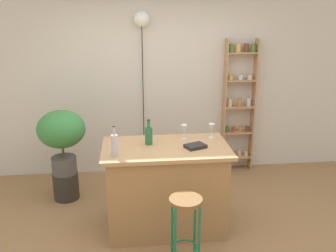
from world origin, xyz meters
TOP-DOWN VIEW (x-y plane):
  - ground at (0.00, 0.00)m, footprint 12.00×12.00m
  - back_wall at (0.00, 1.95)m, footprint 6.40×0.10m
  - kitchen_counter at (0.00, 0.30)m, footprint 1.35×0.80m
  - bar_stool at (0.10, -0.46)m, footprint 0.30×0.30m
  - spice_shelf at (1.23, 1.79)m, footprint 0.46×0.17m
  - plant_stool at (-1.22, 1.10)m, footprint 0.32×0.32m
  - potted_plant at (-1.22, 1.10)m, footprint 0.59×0.53m
  - bottle_spirits_clear at (-0.53, 0.08)m, footprint 0.07×0.07m
  - bottle_sauce_amber at (-0.18, 0.39)m, footprint 0.08×0.08m
  - wine_glass_left at (0.54, 0.54)m, footprint 0.07×0.07m
  - wine_glass_center at (0.23, 0.53)m, footprint 0.07×0.07m
  - cookbook at (0.31, 0.23)m, footprint 0.25×0.22m
  - pendant_globe_light at (-0.17, 1.84)m, footprint 0.22×0.22m

SIDE VIEW (x-z plane):
  - ground at x=0.00m, z-range 0.00..0.00m
  - plant_stool at x=-1.22m, z-range 0.00..0.35m
  - kitchen_counter at x=0.00m, z-range 0.00..0.96m
  - bar_stool at x=0.10m, z-range 0.17..0.90m
  - potted_plant at x=-1.22m, z-range 0.47..1.29m
  - cookbook at x=0.31m, z-range 0.96..0.99m
  - spice_shelf at x=1.23m, z-range 0.06..2.03m
  - bottle_sauce_amber at x=-0.18m, z-range 0.93..1.20m
  - wine_glass_left at x=0.54m, z-range 0.99..1.16m
  - wine_glass_center at x=0.23m, z-range 0.99..1.16m
  - bottle_spirits_clear at x=-0.53m, z-range 0.92..1.24m
  - back_wall at x=0.00m, z-range 0.00..2.80m
  - pendant_globe_light at x=-0.17m, z-range 1.03..3.37m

